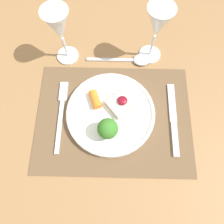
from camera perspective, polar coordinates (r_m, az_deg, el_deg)
ground_plane at (r=1.36m, az=0.37°, el=-12.00°), size 8.00×8.00×0.00m
dining_table at (r=0.73m, az=0.69°, el=-4.15°), size 1.24×0.97×0.75m
placemat at (r=0.63m, az=0.79°, el=-1.54°), size 0.44×0.33×0.00m
dinner_plate at (r=0.62m, az=0.04°, el=-0.40°), size 0.25×0.25×0.08m
fork at (r=0.65m, az=-12.72°, el=0.35°), size 0.02×0.22×0.01m
knife at (r=0.65m, az=16.15°, el=-2.90°), size 0.02×0.22×0.01m
spoon at (r=0.72m, az=6.22°, el=13.42°), size 0.20×0.04×0.02m
wine_glass_near at (r=0.64m, az=12.21°, el=21.35°), size 0.07×0.07×0.19m
wine_glass_far at (r=0.64m, az=-13.31°, el=20.69°), size 0.07×0.07×0.19m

